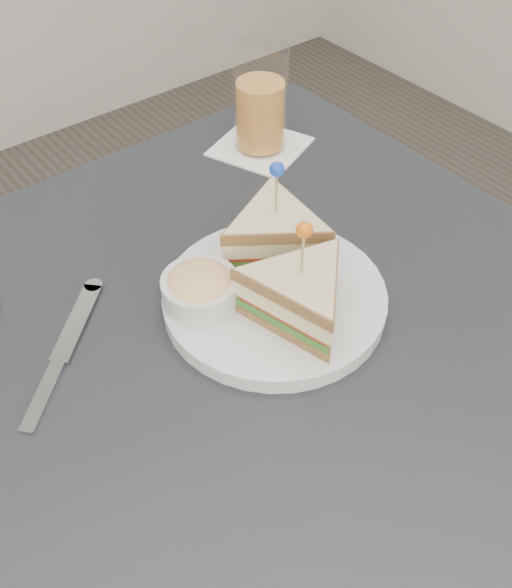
% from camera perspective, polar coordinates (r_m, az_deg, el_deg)
% --- Properties ---
extents(table, '(0.80, 0.80, 0.75)m').
position_cam_1_polar(table, '(0.75, -0.13, -7.55)').
color(table, black).
rests_on(table, ground).
extents(plate_meal, '(0.30, 0.30, 0.15)m').
position_cam_1_polar(plate_meal, '(0.70, 1.74, 1.81)').
color(plate_meal, silver).
rests_on(plate_meal, table).
extents(cutlery_knife, '(0.16, 0.15, 0.01)m').
position_cam_1_polar(cutlery_knife, '(0.70, -16.58, -5.15)').
color(cutlery_knife, silver).
rests_on(cutlery_knife, table).
extents(drink_set, '(0.15, 0.15, 0.15)m').
position_cam_1_polar(drink_set, '(0.94, 0.38, 16.11)').
color(drink_set, white).
rests_on(drink_set, table).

